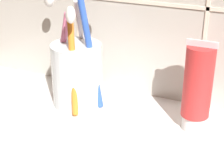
{
  "coord_description": "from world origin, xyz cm",
  "views": [
    {
      "loc": [
        10.1,
        -36.64,
        29.36
      ],
      "look_at": [
        -7.23,
        2.92,
        8.62
      ],
      "focal_mm": 60.0,
      "sensor_mm": 36.0,
      "label": 1
    }
  ],
  "objects": [
    {
      "name": "sink_counter",
      "position": [
        0.0,
        0.0,
        1.0
      ],
      "size": [
        79.51,
        29.19,
        2.0
      ],
      "primitive_type": "cube",
      "color": "white",
      "rests_on": "ground"
    },
    {
      "name": "toothbrush_cup",
      "position": [
        -14.79,
        7.39,
        7.35
      ],
      "size": [
        11.57,
        13.08,
        18.6
      ],
      "color": "silver",
      "rests_on": "sink_counter"
    },
    {
      "name": "toothpaste_tube",
      "position": [
        2.87,
        7.3,
        8.15
      ],
      "size": [
        3.91,
        3.73,
        12.51
      ],
      "color": "white",
      "rests_on": "sink_counter"
    }
  ]
}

